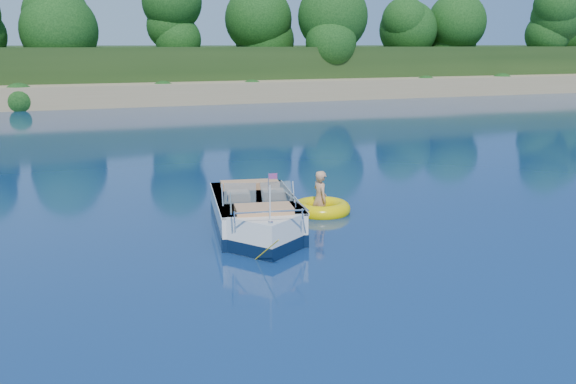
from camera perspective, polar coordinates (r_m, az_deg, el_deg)
ground at (r=13.14m, az=9.31°, el=-6.00°), size 160.00×160.00×0.00m
shoreline at (r=74.84m, az=-15.92°, el=10.05°), size 170.00×59.00×6.00m
treeline at (r=52.15m, az=-13.97°, el=14.10°), size 150.00×7.12×8.19m
motorboat at (r=14.79m, az=-2.78°, el=-2.30°), size 2.44×5.18×1.74m
tow_tube at (r=16.53m, az=2.98°, el=-1.49°), size 1.56×1.56×0.40m
boy at (r=16.47m, az=2.79°, el=-1.92°), size 0.42×0.84×1.61m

